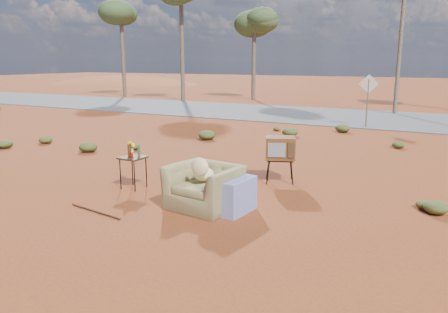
% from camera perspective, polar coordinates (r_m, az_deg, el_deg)
% --- Properties ---
extents(ground, '(140.00, 140.00, 0.00)m').
position_cam_1_polar(ground, '(8.58, -6.29, -6.34)').
color(ground, maroon).
rests_on(ground, ground).
extents(highway, '(140.00, 7.00, 0.04)m').
position_cam_1_polar(highway, '(22.38, 15.53, 5.00)').
color(highway, '#565659').
rests_on(highway, ground).
extents(dirt_mound, '(26.00, 18.00, 2.00)m').
position_cam_1_polar(dirt_mound, '(53.48, -13.05, 9.22)').
color(dirt_mound, brown).
rests_on(dirt_mound, ground).
extents(armchair, '(1.58, 0.97, 1.10)m').
position_cam_1_polar(armchair, '(8.21, -1.88, -3.39)').
color(armchair, olive).
rests_on(armchair, ground).
extents(tv_unit, '(0.80, 0.72, 1.06)m').
position_cam_1_polar(tv_unit, '(10.03, 7.36, 1.03)').
color(tv_unit, black).
rests_on(tv_unit, ground).
extents(side_table, '(0.50, 0.50, 1.00)m').
position_cam_1_polar(side_table, '(9.70, -11.88, 0.16)').
color(side_table, '#342113').
rests_on(side_table, ground).
extents(rusty_bar, '(1.36, 0.24, 0.04)m').
position_cam_1_polar(rusty_bar, '(8.49, -16.45, -6.88)').
color(rusty_bar, '#472113').
rests_on(rusty_bar, ground).
extents(road_sign, '(0.78, 0.06, 2.19)m').
position_cam_1_polar(road_sign, '(19.02, 18.31, 8.08)').
color(road_sign, brown).
rests_on(road_sign, ground).
extents(eucalyptus_far_left, '(3.20, 3.20, 7.10)m').
position_cam_1_polar(eucalyptus_far_left, '(35.12, -13.30, 17.37)').
color(eucalyptus_far_left, brown).
rests_on(eucalyptus_far_left, ground).
extents(eucalyptus_near_left, '(3.20, 3.20, 6.60)m').
position_cam_1_polar(eucalyptus_near_left, '(31.47, 3.98, 17.37)').
color(eucalyptus_near_left, brown).
rests_on(eucalyptus_near_left, ground).
extents(utility_pole_center, '(1.40, 0.20, 8.00)m').
position_cam_1_polar(utility_pole_center, '(24.41, 22.15, 14.86)').
color(utility_pole_center, brown).
rests_on(utility_pole_center, ground).
extents(scrub_patch, '(17.49, 8.07, 0.33)m').
position_cam_1_polar(scrub_patch, '(12.65, 1.64, 0.53)').
color(scrub_patch, '#444F22').
rests_on(scrub_patch, ground).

